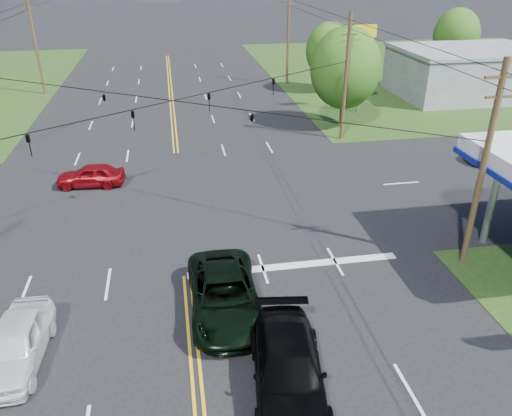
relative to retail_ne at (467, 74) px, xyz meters
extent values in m
plane|color=black|center=(-30.00, -20.00, -2.20)|extent=(280.00, 280.00, 0.00)
cube|color=#243912|center=(5.00, 12.00, -2.20)|extent=(46.00, 48.00, 0.03)
cube|color=silver|center=(-25.00, -28.00, -2.20)|extent=(10.00, 0.50, 0.02)
cube|color=slate|center=(0.00, 0.00, 0.00)|extent=(14.00, 10.00, 4.40)
cylinder|color=#A5A5AA|center=(-15.00, -27.50, 0.12)|extent=(0.36, 0.36, 4.65)
cylinder|color=#422F1C|center=(-17.00, -29.00, 2.55)|extent=(0.28, 0.28, 9.50)
cube|color=#422F1C|center=(-17.00, -29.00, 6.50)|extent=(1.60, 0.12, 0.12)
cube|color=#422F1C|center=(-17.00, -29.00, 5.70)|extent=(1.20, 0.10, 0.10)
cylinder|color=#422F1C|center=(-17.00, -11.00, 2.55)|extent=(0.28, 0.28, 9.50)
cube|color=#422F1C|center=(-17.00, -11.00, 6.50)|extent=(1.60, 0.12, 0.12)
cube|color=#422F1C|center=(-17.00, -11.00, 5.70)|extent=(1.20, 0.10, 0.10)
cylinder|color=#422F1C|center=(-43.00, 8.00, 2.80)|extent=(0.28, 0.28, 10.00)
cube|color=#422F1C|center=(-43.00, 8.00, 6.20)|extent=(1.20, 0.10, 0.10)
cylinder|color=#422F1C|center=(-17.00, 8.00, 2.80)|extent=(0.28, 0.28, 10.00)
cube|color=#422F1C|center=(-17.00, 8.00, 6.20)|extent=(1.20, 0.10, 0.10)
imported|color=black|center=(-36.50, -24.50, 3.22)|extent=(0.17, 0.21, 1.05)
imported|color=black|center=(-32.08, -21.44, 3.22)|extent=(0.17, 0.21, 1.05)
imported|color=black|center=(-27.92, -18.56, 3.22)|extent=(0.17, 0.21, 1.05)
imported|color=black|center=(-23.50, -15.50, 3.22)|extent=(0.17, 0.21, 1.05)
imported|color=black|center=(-33.90, -17.30, 3.50)|extent=(1.24, 0.26, 0.50)
imported|color=black|center=(-26.10, -22.70, 3.50)|extent=(1.24, 0.26, 0.50)
cylinder|color=black|center=(-17.00, -22.00, 6.70)|extent=(0.04, 100.00, 0.04)
cylinder|color=black|center=(-17.00, -22.00, 6.10)|extent=(0.04, 100.00, 0.04)
cylinder|color=#422F1C|center=(-16.00, -8.00, -0.55)|extent=(0.36, 0.36, 3.30)
ellipsoid|color=#1D4612|center=(-16.00, -8.00, 2.67)|extent=(5.70, 5.70, 6.60)
cylinder|color=#422F1C|center=(-13.50, 4.00, -0.77)|extent=(0.36, 0.36, 2.86)
ellipsoid|color=#1D4612|center=(-13.50, 4.00, 2.03)|extent=(4.94, 4.94, 5.72)
cylinder|color=#422F1C|center=(4.00, 10.00, -0.66)|extent=(0.36, 0.36, 3.08)
ellipsoid|color=#1D4612|center=(4.00, 10.00, 2.35)|extent=(5.32, 5.32, 6.16)
imported|color=black|center=(-28.60, -30.75, -1.36)|extent=(2.86, 6.06, 1.67)
imported|color=black|center=(-27.00, -35.17, -1.36)|extent=(3.11, 6.07, 1.68)
imported|color=white|center=(-36.19, -32.28, -1.40)|extent=(2.14, 4.79, 1.60)
imported|color=maroon|center=(-35.42, -16.93, -1.49)|extent=(4.28, 2.00, 1.42)
imported|color=#A6A6AA|center=(-7.22, -17.68, -1.38)|extent=(5.74, 2.53, 1.64)
cylinder|color=#A5A5AA|center=(-13.00, -3.88, 1.66)|extent=(0.20, 0.20, 7.72)
cube|color=gold|center=(-13.00, -3.88, 4.92)|extent=(2.14, 0.39, 1.06)
camera|label=1|loc=(-30.16, -47.04, 10.85)|focal=35.00mm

